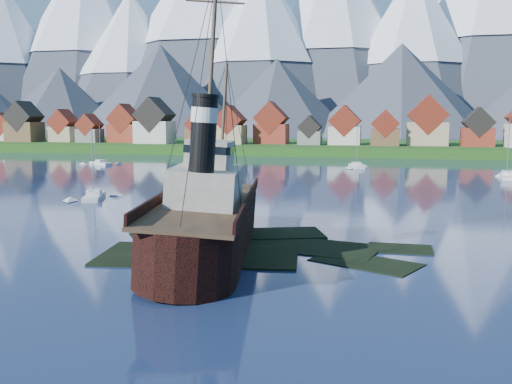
% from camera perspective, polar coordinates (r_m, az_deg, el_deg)
% --- Properties ---
extents(ground, '(1400.00, 1400.00, 0.00)m').
position_cam_1_polar(ground, '(53.76, -1.98, -6.09)').
color(ground, '#1C2A4E').
rests_on(ground, ground).
extents(shoal, '(31.71, 21.24, 1.14)m').
position_cam_1_polar(shoal, '(55.45, 0.39, -6.03)').
color(shoal, black).
rests_on(shoal, ground).
extents(shore_bank, '(600.00, 80.00, 3.20)m').
position_cam_1_polar(shore_bank, '(221.21, 9.68, 4.10)').
color(shore_bank, '#164915').
rests_on(shore_bank, ground).
extents(seawall, '(600.00, 2.50, 2.00)m').
position_cam_1_polar(seawall, '(183.37, 8.92, 3.44)').
color(seawall, '#3F3D38').
rests_on(seawall, ground).
extents(town, '(250.96, 16.69, 17.30)m').
position_cam_1_polar(town, '(207.99, 0.21, 6.48)').
color(town, maroon).
rests_on(town, ground).
extents(mountains, '(965.00, 340.00, 205.00)m').
position_cam_1_polar(mountains, '(537.39, 12.00, 15.52)').
color(mountains, '#2D333D').
rests_on(mountains, ground).
extents(tugboat_wreck, '(7.71, 33.23, 26.33)m').
position_cam_1_polar(tugboat_wreck, '(54.42, -4.60, -2.40)').
color(tugboat_wreck, black).
rests_on(tugboat_wreck, ground).
extents(sailboat_a, '(5.58, 9.71, 11.58)m').
position_cam_1_polar(sailboat_a, '(92.53, -15.88, -0.48)').
color(sailboat_a, silver).
rests_on(sailboat_a, ground).
extents(sailboat_c, '(8.36, 6.41, 11.03)m').
position_cam_1_polar(sailboat_c, '(159.00, -15.27, 2.75)').
color(sailboat_c, silver).
rests_on(sailboat_c, ground).
extents(sailboat_d, '(3.24, 9.64, 12.92)m').
position_cam_1_polar(sailboat_d, '(129.17, 23.78, 1.37)').
color(sailboat_d, silver).
rests_on(sailboat_d, ground).
extents(sailboat_e, '(4.68, 9.94, 11.18)m').
position_cam_1_polar(sailboat_e, '(146.42, 10.02, 2.52)').
color(sailboat_e, silver).
rests_on(sailboat_e, ground).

